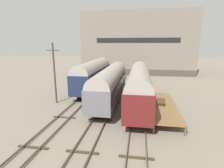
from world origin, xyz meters
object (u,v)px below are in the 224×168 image
(train_car_navy, at_px, (94,73))
(bench, at_px, (159,102))
(train_car_grey, at_px, (110,82))
(person_worker, at_px, (86,106))
(utility_pole, at_px, (54,73))
(train_car_maroon, at_px, (139,84))

(train_car_navy, distance_m, bench, 14.73)
(train_car_grey, xyz_separation_m, person_worker, (-2.05, -5.39, -1.87))
(train_car_navy, height_order, utility_pole, utility_pole)
(train_car_navy, distance_m, utility_pole, 8.96)
(person_worker, distance_m, utility_pole, 7.17)
(train_car_navy, bearing_deg, person_worker, -79.78)
(train_car_navy, relative_size, person_worker, 10.11)
(train_car_maroon, relative_size, bench, 12.07)
(train_car_grey, distance_m, utility_pole, 7.91)
(train_car_maroon, relative_size, utility_pole, 2.02)
(train_car_maroon, bearing_deg, utility_pole, -177.49)
(train_car_grey, bearing_deg, train_car_maroon, -21.32)
(train_car_navy, height_order, bench, train_car_navy)
(train_car_maroon, xyz_separation_m, person_worker, (-6.17, -3.78, -2.03))
(train_car_navy, bearing_deg, train_car_grey, -55.92)
(train_car_maroon, relative_size, train_car_grey, 1.00)
(bench, bearing_deg, person_worker, -170.41)
(train_car_maroon, height_order, train_car_grey, train_car_maroon)
(person_worker, bearing_deg, utility_pole, 148.85)
(utility_pole, bearing_deg, train_car_grey, 15.83)
(train_car_maroon, distance_m, bench, 3.71)
(person_worker, xyz_separation_m, utility_pole, (-5.42, 3.27, 3.37))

